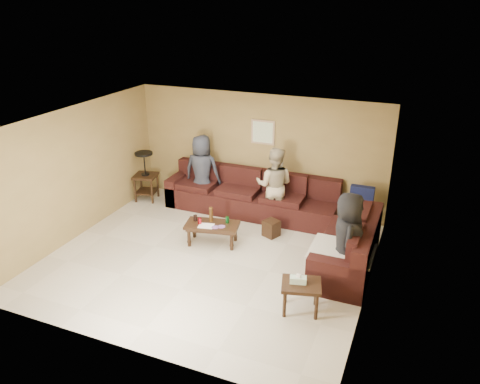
{
  "coord_description": "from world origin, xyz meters",
  "views": [
    {
      "loc": [
        3.26,
        -6.49,
        4.36
      ],
      "look_at": [
        0.25,
        0.85,
        1.0
      ],
      "focal_mm": 35.0,
      "sensor_mm": 36.0,
      "label": 1
    }
  ],
  "objects": [
    {
      "name": "coffee_table",
      "position": [
        -0.18,
        0.53,
        0.35
      ],
      "size": [
        1.07,
        0.69,
        0.69
      ],
      "rotation": [
        0.0,
        0.0,
        0.21
      ],
      "color": "black",
      "rests_on": "ground"
    },
    {
      "name": "side_table_right",
      "position": [
        1.9,
        -0.82,
        0.41
      ],
      "size": [
        0.67,
        0.6,
        0.62
      ],
      "rotation": [
        0.0,
        0.0,
        0.26
      ],
      "color": "black",
      "rests_on": "ground"
    },
    {
      "name": "end_table_left",
      "position": [
        -2.46,
        1.83,
        0.59
      ],
      "size": [
        0.59,
        0.59,
        1.13
      ],
      "rotation": [
        0.0,
        0.0,
        0.22
      ],
      "color": "black",
      "rests_on": "ground"
    },
    {
      "name": "room",
      "position": [
        0.0,
        0.0,
        1.66
      ],
      "size": [
        5.6,
        5.5,
        2.5
      ],
      "color": "beige",
      "rests_on": "ground"
    },
    {
      "name": "person_left",
      "position": [
        -1.13,
        2.03,
        0.81
      ],
      "size": [
        0.84,
        0.6,
        1.62
      ],
      "primitive_type": "imported",
      "rotation": [
        0.0,
        0.0,
        3.25
      ],
      "color": "#2A2E3B",
      "rests_on": "ground"
    },
    {
      "name": "person_right",
      "position": [
        2.36,
        0.18,
        0.79
      ],
      "size": [
        0.66,
        0.86,
        1.58
      ],
      "primitive_type": "imported",
      "rotation": [
        0.0,
        0.0,
        1.8
      ],
      "color": "black",
      "rests_on": "ground"
    },
    {
      "name": "sectional_sofa",
      "position": [
        0.81,
        1.52,
        0.33
      ],
      "size": [
        4.65,
        2.9,
        0.97
      ],
      "color": "#331311",
      "rests_on": "ground"
    },
    {
      "name": "person_middle",
      "position": [
        0.58,
        1.89,
        0.8
      ],
      "size": [
        0.85,
        0.7,
        1.59
      ],
      "primitive_type": "imported",
      "rotation": [
        0.0,
        0.0,
        3.27
      ],
      "color": "tan",
      "rests_on": "ground"
    },
    {
      "name": "wall_art",
      "position": [
        0.1,
        2.48,
        1.7
      ],
      "size": [
        0.52,
        0.04,
        0.52
      ],
      "color": "tan",
      "rests_on": "ground"
    },
    {
      "name": "waste_bin",
      "position": [
        0.75,
        1.23,
        0.16
      ],
      "size": [
        0.35,
        0.35,
        0.32
      ],
      "primitive_type": "cube",
      "rotation": [
        0.0,
        0.0,
        -0.41
      ],
      "color": "black",
      "rests_on": "ground"
    }
  ]
}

